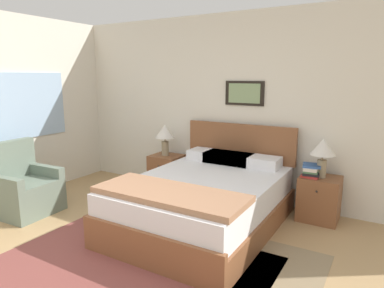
# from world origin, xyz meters

# --- Properties ---
(wall_back) EXTENTS (7.66, 0.09, 2.60)m
(wall_back) POSITION_xyz_m (0.00, 2.91, 1.30)
(wall_back) COLOR silver
(wall_back) RESTS_ON ground_plane
(wall_left) EXTENTS (0.08, 5.28, 2.60)m
(wall_left) POSITION_xyz_m (-2.66, 1.44, 1.30)
(wall_left) COLOR silver
(wall_left) RESTS_ON ground_plane
(area_rug_main) EXTENTS (2.49, 1.77, 0.01)m
(area_rug_main) POSITION_xyz_m (0.00, 0.63, 0.00)
(area_rug_main) COLOR brown
(area_rug_main) RESTS_ON ground_plane
(area_rug_bedside) EXTENTS (0.74, 1.25, 0.01)m
(area_rug_bedside) POSITION_xyz_m (1.26, 1.16, 0.00)
(area_rug_bedside) COLOR #897556
(area_rug_bedside) RESTS_ON ground_plane
(bed) EXTENTS (1.57, 2.17, 1.09)m
(bed) POSITION_xyz_m (0.18, 1.77, 0.32)
(bed) COLOR brown
(bed) RESTS_ON ground_plane
(armchair) EXTENTS (0.71, 0.73, 0.92)m
(armchair) POSITION_xyz_m (-2.03, 0.94, 0.31)
(armchair) COLOR slate
(armchair) RESTS_ON ground_plane
(nightstand_near_window) EXTENTS (0.47, 0.43, 0.55)m
(nightstand_near_window) POSITION_xyz_m (-0.95, 2.63, 0.27)
(nightstand_near_window) COLOR brown
(nightstand_near_window) RESTS_ON ground_plane
(nightstand_by_door) EXTENTS (0.47, 0.43, 0.55)m
(nightstand_by_door) POSITION_xyz_m (1.31, 2.63, 0.27)
(nightstand_by_door) COLOR brown
(nightstand_by_door) RESTS_ON ground_plane
(table_lamp_near_window) EXTENTS (0.29, 0.29, 0.47)m
(table_lamp_near_window) POSITION_xyz_m (-0.97, 2.61, 0.89)
(table_lamp_near_window) COLOR gray
(table_lamp_near_window) RESTS_ON nightstand_near_window
(table_lamp_by_door) EXTENTS (0.29, 0.29, 0.47)m
(table_lamp_by_door) POSITION_xyz_m (1.31, 2.61, 0.89)
(table_lamp_by_door) COLOR gray
(table_lamp_by_door) RESTS_ON nightstand_by_door
(book_thick_bottom) EXTENTS (0.21, 0.24, 0.03)m
(book_thick_bottom) POSITION_xyz_m (1.20, 2.58, 0.56)
(book_thick_bottom) COLOR #B7332D
(book_thick_bottom) RESTS_ON nightstand_by_door
(book_hardcover_middle) EXTENTS (0.22, 0.25, 0.04)m
(book_hardcover_middle) POSITION_xyz_m (1.20, 2.58, 0.59)
(book_hardcover_middle) COLOR #232328
(book_hardcover_middle) RESTS_ON book_thick_bottom
(book_novel_upper) EXTENTS (0.18, 0.27, 0.02)m
(book_novel_upper) POSITION_xyz_m (1.20, 2.58, 0.62)
(book_novel_upper) COLOR #4C7551
(book_novel_upper) RESTS_ON book_hardcover_middle
(book_slim_near_top) EXTENTS (0.17, 0.28, 0.04)m
(book_slim_near_top) POSITION_xyz_m (1.20, 2.58, 0.65)
(book_slim_near_top) COLOR silver
(book_slim_near_top) RESTS_ON book_novel_upper
(book_paperback_top) EXTENTS (0.24, 0.25, 0.03)m
(book_paperback_top) POSITION_xyz_m (1.20, 2.58, 0.69)
(book_paperback_top) COLOR #335693
(book_paperback_top) RESTS_ON book_slim_near_top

